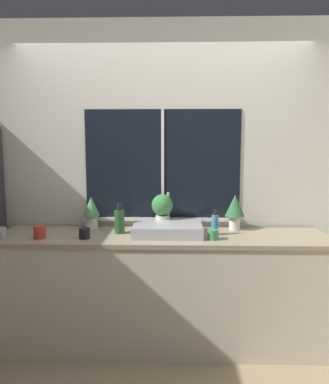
% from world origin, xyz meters
% --- Properties ---
extents(ground_plane, '(14.00, 14.00, 0.00)m').
position_xyz_m(ground_plane, '(0.00, 0.00, 0.00)').
color(ground_plane, '#937F60').
extents(wall_back, '(8.00, 0.09, 2.70)m').
position_xyz_m(wall_back, '(0.00, 0.64, 1.35)').
color(wall_back, beige).
rests_on(wall_back, ground_plane).
extents(counter, '(2.67, 0.60, 0.93)m').
position_xyz_m(counter, '(0.00, 0.29, 0.46)').
color(counter, beige).
rests_on(counter, ground_plane).
extents(sink, '(0.55, 0.45, 0.31)m').
position_xyz_m(sink, '(0.05, 0.31, 0.97)').
color(sink, '#ADADB2').
rests_on(sink, counter).
extents(potted_plant_left, '(0.15, 0.15, 0.28)m').
position_xyz_m(potted_plant_left, '(-0.61, 0.50, 1.09)').
color(potted_plant_left, silver).
rests_on(potted_plant_left, counter).
extents(potted_plant_center, '(0.18, 0.18, 0.30)m').
position_xyz_m(potted_plant_center, '(-0.00, 0.50, 1.11)').
color(potted_plant_center, silver).
rests_on(potted_plant_center, counter).
extents(potted_plant_right, '(0.17, 0.17, 0.30)m').
position_xyz_m(potted_plant_right, '(0.62, 0.50, 1.11)').
color(potted_plant_right, silver).
rests_on(potted_plant_right, counter).
extents(soap_bottle, '(0.05, 0.05, 0.21)m').
position_xyz_m(soap_bottle, '(0.43, 0.31, 1.01)').
color(soap_bottle, teal).
rests_on(soap_bottle, counter).
extents(bottle_tall, '(0.08, 0.08, 0.24)m').
position_xyz_m(bottle_tall, '(-0.35, 0.34, 1.03)').
color(bottle_tall, '#235128').
rests_on(bottle_tall, counter).
extents(mug_green, '(0.09, 0.09, 0.08)m').
position_xyz_m(mug_green, '(0.40, 0.16, 0.97)').
color(mug_green, '#38844C').
rests_on(mug_green, counter).
extents(mug_red, '(0.09, 0.09, 0.10)m').
position_xyz_m(mug_red, '(-0.94, 0.16, 0.98)').
color(mug_red, '#B72D28').
rests_on(mug_red, counter).
extents(mug_grey, '(0.07, 0.07, 0.09)m').
position_xyz_m(mug_grey, '(-1.23, 0.13, 0.97)').
color(mug_grey, gray).
rests_on(mug_grey, counter).
extents(mug_black, '(0.09, 0.09, 0.08)m').
position_xyz_m(mug_black, '(-0.59, 0.17, 0.97)').
color(mug_black, black).
rests_on(mug_black, counter).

